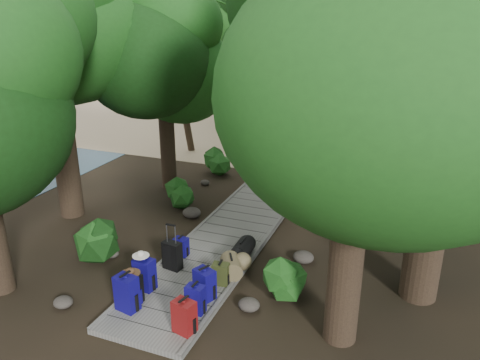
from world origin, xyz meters
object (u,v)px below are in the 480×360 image
at_px(backpack_left_b, 132,287).
at_px(suitcase_on_boardwalk, 172,255).
at_px(backpack_left_a, 127,291).
at_px(lone_suitcase_on_sand, 312,146).
at_px(backpack_right_d, 221,273).
at_px(kayak, 253,132).
at_px(sun_lounger, 391,140).
at_px(backpack_right_c, 205,282).
at_px(duffel_right_khaki, 231,266).
at_px(backpack_left_d, 181,246).
at_px(duffel_right_black, 243,249).
at_px(backpack_left_c, 145,273).
at_px(backpack_right_a, 184,315).
at_px(backpack_right_b, 195,298).

height_order(backpack_left_b, suitcase_on_boardwalk, backpack_left_b).
xyz_separation_m(backpack_left_a, lone_suitcase_on_sand, (0.89, 12.06, -0.16)).
height_order(backpack_right_d, lone_suitcase_on_sand, lone_suitcase_on_sand).
relative_size(kayak, sun_lounger, 1.72).
distance_m(backpack_right_c, duffel_right_khaki, 1.03).
relative_size(duffel_right_khaki, lone_suitcase_on_sand, 0.94).
relative_size(backpack_left_b, lone_suitcase_on_sand, 0.98).
distance_m(backpack_left_b, sun_lounger, 14.54).
bearing_deg(backpack_left_a, backpack_left_b, 108.75).
height_order(backpack_left_d, duffel_right_black, backpack_left_d).
height_order(backpack_left_c, backpack_left_d, backpack_left_c).
xyz_separation_m(backpack_left_b, backpack_left_c, (-0.04, 0.52, 0.04)).
distance_m(backpack_right_a, duffel_right_black, 2.98).
bearing_deg(lone_suitcase_on_sand, backpack_left_b, -77.46).
bearing_deg(sun_lounger, backpack_left_a, -91.08).
height_order(backpack_left_d, sun_lounger, sun_lounger).
distance_m(backpack_left_c, backpack_right_b, 1.42).
distance_m(backpack_left_c, duffel_right_black, 2.49).
distance_m(backpack_left_c, duffel_right_khaki, 1.92).
distance_m(backpack_right_a, duffel_right_khaki, 2.14).
height_order(backpack_left_a, backpack_right_a, backpack_left_a).
xyz_separation_m(duffel_right_khaki, duffel_right_black, (-0.05, 0.84, -0.01)).
relative_size(backpack_left_c, backpack_right_d, 1.45).
bearing_deg(suitcase_on_boardwalk, duffel_right_khaki, 19.26).
height_order(backpack_right_c, sun_lounger, backpack_right_c).
bearing_deg(backpack_left_d, duffel_right_black, 19.88).
bearing_deg(backpack_right_a, backpack_right_b, 111.07).
xyz_separation_m(backpack_left_c, suitcase_on_boardwalk, (0.14, 0.94, -0.05)).
xyz_separation_m(backpack_left_d, backpack_right_d, (1.39, -0.80, 0.02)).
relative_size(backpack_left_d, backpack_right_c, 0.70).
height_order(backpack_right_a, kayak, backpack_right_a).
bearing_deg(duffel_right_khaki, lone_suitcase_on_sand, 63.79).
bearing_deg(backpack_left_a, backpack_right_a, 2.37).
bearing_deg(lone_suitcase_on_sand, backpack_right_d, -70.43).
xyz_separation_m(backpack_right_c, duffel_right_khaki, (0.18, 1.01, -0.14)).
distance_m(backpack_right_c, backpack_right_d, 0.61).
distance_m(backpack_left_c, backpack_right_a, 1.75).
bearing_deg(kayak, backpack_left_a, -90.75).
distance_m(backpack_left_a, sun_lounger, 14.77).
bearing_deg(kayak, backpack_left_b, -90.72).
bearing_deg(backpack_left_d, kayak, 103.49).
xyz_separation_m(backpack_right_d, lone_suitcase_on_sand, (-0.47, 10.54, -0.02)).
xyz_separation_m(duffel_right_khaki, lone_suitcase_on_sand, (-0.54, 10.13, 0.03)).
height_order(kayak, sun_lounger, sun_lounger).
relative_size(duffel_right_khaki, suitcase_on_boardwalk, 0.99).
relative_size(backpack_left_a, kayak, 0.25).
distance_m(duffel_right_khaki, suitcase_on_boardwalk, 1.39).
distance_m(backpack_right_a, kayak, 14.73).
bearing_deg(duffel_right_black, backpack_left_a, -117.61).
relative_size(backpack_right_b, suitcase_on_boardwalk, 0.97).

